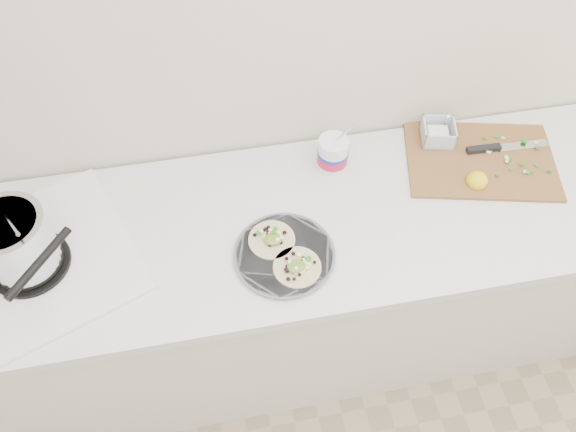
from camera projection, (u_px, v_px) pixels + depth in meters
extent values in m
cube|color=beige|center=(322.00, 46.00, 1.61)|extent=(3.50, 0.05, 2.60)
cube|color=silver|center=(328.00, 284.00, 2.14)|extent=(2.40, 0.62, 0.86)
cube|color=silver|center=(337.00, 219.00, 1.76)|extent=(2.44, 0.66, 0.04)
cube|color=silver|center=(32.00, 266.00, 1.63)|extent=(0.71, 0.69, 0.01)
cylinder|color=black|center=(31.00, 263.00, 1.62)|extent=(0.23, 0.23, 0.01)
torus|color=black|center=(28.00, 260.00, 1.61)|extent=(0.20, 0.20, 0.02)
cylinder|color=silver|center=(15.00, 241.00, 1.53)|extent=(0.20, 0.20, 0.18)
cylinder|color=#595A60|center=(284.00, 255.00, 1.65)|extent=(0.29, 0.29, 0.01)
cylinder|color=#595A60|center=(284.00, 254.00, 1.65)|extent=(0.30, 0.30, 0.00)
cylinder|color=white|center=(333.00, 154.00, 1.82)|extent=(0.10, 0.10, 0.12)
cylinder|color=#BE153D|center=(333.00, 156.00, 1.83)|extent=(0.10, 0.10, 0.04)
cylinder|color=#192D99|center=(333.00, 152.00, 1.81)|extent=(0.10, 0.10, 0.01)
cube|color=brown|center=(480.00, 160.00, 1.88)|extent=(0.55, 0.44, 0.01)
cube|color=white|center=(438.00, 135.00, 1.91)|extent=(0.07, 0.07, 0.03)
ellipsoid|color=yellow|center=(478.00, 179.00, 1.79)|extent=(0.07, 0.07, 0.06)
cube|color=silver|center=(522.00, 146.00, 1.90)|extent=(0.18, 0.04, 0.00)
cube|color=black|center=(484.00, 149.00, 1.89)|extent=(0.12, 0.03, 0.02)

